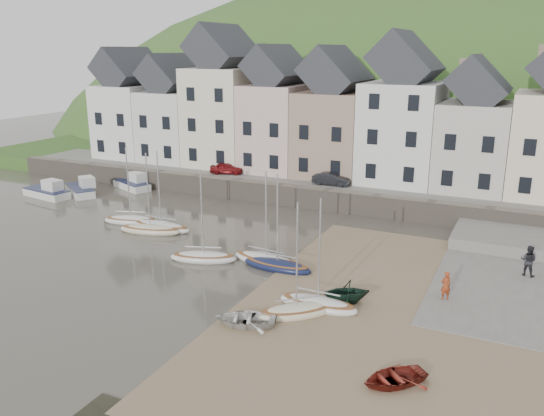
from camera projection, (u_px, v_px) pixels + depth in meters
The scene contains 26 objects.
ground at pixel (229, 281), 33.14m from camera, with size 160.00×160.00×0.00m, color #484338.
quay_land at pixel (374, 169), 60.71m from camera, with size 90.00×30.00×1.50m, color #3C6127.
quay_street at pixel (340, 184), 50.51m from camera, with size 70.00×7.00×0.10m, color slate.
seawall at pixel (327, 200), 47.65m from camera, with size 70.00×1.20×1.80m, color slate.
beach at pixel (415, 318), 28.59m from camera, with size 18.00×26.00×0.06m, color #7E674C.
slipway at pixel (508, 275), 33.88m from camera, with size 8.00×18.00×0.12m, color slate.
hillside at pixel (384, 245), 92.25m from camera, with size 134.40×84.00×84.00m.
townhouse_terrace at pixel (373, 117), 51.23m from camera, with size 61.05×8.00×13.93m.
sailboat_0 at pixel (161, 226), 42.59m from camera, with size 5.18×1.54×6.32m.
sailboat_1 at pixel (131, 220), 44.14m from camera, with size 4.61×2.75×6.32m.
sailboat_2 at pixel (150, 229), 41.83m from camera, with size 5.06×2.59×6.32m.
sailboat_3 at pixel (203, 257), 36.27m from camera, with size 4.65×2.87×6.32m.
sailboat_4 at pixel (266, 260), 35.80m from camera, with size 4.98×2.03×6.32m.
sailboat_5 at pixel (277, 265), 34.93m from camera, with size 4.73×1.68×6.32m.
sailboat_6 at pixel (318, 304), 29.63m from camera, with size 4.42×1.52×6.32m.
sailboat_7 at pixel (296, 311), 28.79m from camera, with size 4.14×3.91×6.32m.
motorboat_0 at pixel (82, 188), 52.81m from camera, with size 4.88×3.99×1.70m.
motorboat_1 at pixel (48, 191), 51.75m from camera, with size 5.22×2.50×1.70m.
motorboat_2 at pixel (133, 183), 54.89m from camera, with size 4.78×3.25×1.70m.
rowboat_white at pixel (245, 319), 27.72m from camera, with size 2.20×3.08×0.64m, color silver.
rowboat_green at pixel (346, 292), 29.99m from camera, with size 2.20×2.55×1.35m, color black.
rowboat_red at pixel (394, 377), 22.81m from camera, with size 2.03×2.84×0.59m, color maroon.
person_red at pixel (446, 286), 30.24m from camera, with size 0.59×0.39×1.63m, color #96381B.
person_dark at pixel (528, 261), 33.43m from camera, with size 0.93×0.72×1.91m, color black.
car_left at pixel (227, 168), 54.15m from camera, with size 1.30×3.22×1.10m, color maroon.
car_right at pixel (331, 179), 49.69m from camera, with size 1.18×3.39×1.12m, color black.
Camera 1 is at (15.48, -26.58, 13.34)m, focal length 36.68 mm.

